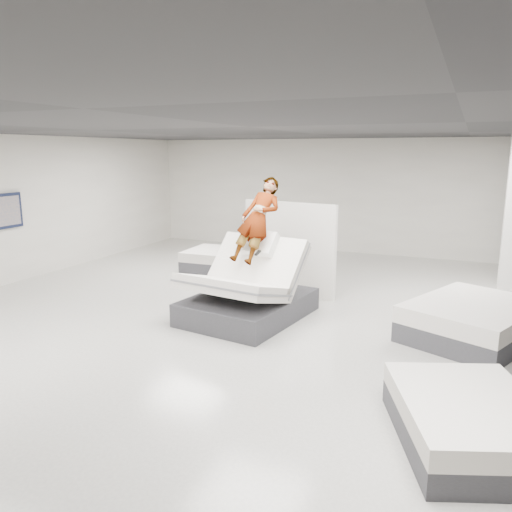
{
  "coord_description": "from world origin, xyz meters",
  "views": [
    {
      "loc": [
        3.15,
        -7.02,
        2.83
      ],
      "look_at": [
        -0.33,
        1.03,
        1.0
      ],
      "focal_mm": 35.0,
      "sensor_mm": 36.0,
      "label": 1
    }
  ],
  "objects_px": {
    "remote": "(258,253)",
    "divider_panel": "(289,248)",
    "hero_bed": "(247,293)",
    "flat_bed_left_far": "(224,260)",
    "wall_poster": "(3,211)",
    "flat_bed_right_near": "(469,422)",
    "flat_bed_right_far": "(473,321)",
    "person": "(258,237)"
  },
  "relations": [
    {
      "from": "person",
      "to": "divider_panel",
      "type": "height_order",
      "value": "person"
    },
    {
      "from": "divider_panel",
      "to": "flat_bed_right_far",
      "type": "height_order",
      "value": "divider_panel"
    },
    {
      "from": "flat_bed_right_far",
      "to": "wall_poster",
      "type": "relative_size",
      "value": 2.66
    },
    {
      "from": "person",
      "to": "wall_poster",
      "type": "bearing_deg",
      "value": -167.91
    },
    {
      "from": "flat_bed_right_near",
      "to": "hero_bed",
      "type": "bearing_deg",
      "value": 143.68
    },
    {
      "from": "hero_bed",
      "to": "flat_bed_right_near",
      "type": "relative_size",
      "value": 1.17
    },
    {
      "from": "divider_panel",
      "to": "flat_bed_left_far",
      "type": "xyz_separation_m",
      "value": [
        -2.12,
        1.28,
        -0.69
      ]
    },
    {
      "from": "remote",
      "to": "wall_poster",
      "type": "relative_size",
      "value": 0.15
    },
    {
      "from": "divider_panel",
      "to": "flat_bed_right_far",
      "type": "xyz_separation_m",
      "value": [
        3.47,
        -1.25,
        -0.65
      ]
    },
    {
      "from": "person",
      "to": "flat_bed_left_far",
      "type": "bearing_deg",
      "value": 135.58
    },
    {
      "from": "hero_bed",
      "to": "flat_bed_left_far",
      "type": "height_order",
      "value": "hero_bed"
    },
    {
      "from": "remote",
      "to": "divider_panel",
      "type": "height_order",
      "value": "divider_panel"
    },
    {
      "from": "remote",
      "to": "divider_panel",
      "type": "distance_m",
      "value": 1.82
    },
    {
      "from": "person",
      "to": "flat_bed_right_near",
      "type": "bearing_deg",
      "value": -31.54
    },
    {
      "from": "flat_bed_right_near",
      "to": "flat_bed_left_far",
      "type": "distance_m",
      "value": 7.94
    },
    {
      "from": "flat_bed_left_far",
      "to": "flat_bed_right_far",
      "type": "bearing_deg",
      "value": -24.41
    },
    {
      "from": "flat_bed_right_far",
      "to": "flat_bed_right_near",
      "type": "distance_m",
      "value": 3.13
    },
    {
      "from": "hero_bed",
      "to": "remote",
      "type": "bearing_deg",
      "value": -11.33
    },
    {
      "from": "hero_bed",
      "to": "wall_poster",
      "type": "height_order",
      "value": "wall_poster"
    },
    {
      "from": "person",
      "to": "divider_panel",
      "type": "bearing_deg",
      "value": 95.48
    },
    {
      "from": "hero_bed",
      "to": "flat_bed_right_near",
      "type": "bearing_deg",
      "value": -36.32
    },
    {
      "from": "divider_panel",
      "to": "remote",
      "type": "bearing_deg",
      "value": -76.77
    },
    {
      "from": "divider_panel",
      "to": "person",
      "type": "bearing_deg",
      "value": -82.68
    },
    {
      "from": "divider_panel",
      "to": "flat_bed_right_far",
      "type": "bearing_deg",
      "value": -9.51
    },
    {
      "from": "flat_bed_right_far",
      "to": "flat_bed_left_far",
      "type": "xyz_separation_m",
      "value": [
        -5.59,
        2.54,
        -0.04
      ]
    },
    {
      "from": "wall_poster",
      "to": "remote",
      "type": "bearing_deg",
      "value": -0.23
    },
    {
      "from": "hero_bed",
      "to": "remote",
      "type": "distance_m",
      "value": 0.77
    },
    {
      "from": "person",
      "to": "wall_poster",
      "type": "distance_m",
      "value": 5.73
    },
    {
      "from": "person",
      "to": "flat_bed_right_near",
      "type": "height_order",
      "value": "person"
    },
    {
      "from": "divider_panel",
      "to": "wall_poster",
      "type": "height_order",
      "value": "wall_poster"
    },
    {
      "from": "divider_panel",
      "to": "flat_bed_right_near",
      "type": "xyz_separation_m",
      "value": [
        3.44,
        -4.38,
        -0.69
      ]
    },
    {
      "from": "hero_bed",
      "to": "flat_bed_right_near",
      "type": "height_order",
      "value": "hero_bed"
    },
    {
      "from": "remote",
      "to": "flat_bed_right_near",
      "type": "xyz_separation_m",
      "value": [
        3.36,
        -2.58,
        -0.94
      ]
    },
    {
      "from": "flat_bed_right_far",
      "to": "divider_panel",
      "type": "bearing_deg",
      "value": 160.12
    },
    {
      "from": "person",
      "to": "divider_panel",
      "type": "xyz_separation_m",
      "value": [
        0.08,
        1.42,
        -0.44
      ]
    },
    {
      "from": "hero_bed",
      "to": "flat_bed_right_far",
      "type": "xyz_separation_m",
      "value": [
        3.6,
        0.5,
        -0.16
      ]
    },
    {
      "from": "flat_bed_left_far",
      "to": "wall_poster",
      "type": "height_order",
      "value": "wall_poster"
    },
    {
      "from": "remote",
      "to": "divider_panel",
      "type": "bearing_deg",
      "value": 101.38
    },
    {
      "from": "divider_panel",
      "to": "flat_bed_left_far",
      "type": "height_order",
      "value": "divider_panel"
    },
    {
      "from": "remote",
      "to": "wall_poster",
      "type": "bearing_deg",
      "value": -171.7
    },
    {
      "from": "hero_bed",
      "to": "flat_bed_right_near",
      "type": "distance_m",
      "value": 4.44
    },
    {
      "from": "flat_bed_left_far",
      "to": "wall_poster",
      "type": "bearing_deg",
      "value": -140.18
    }
  ]
}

